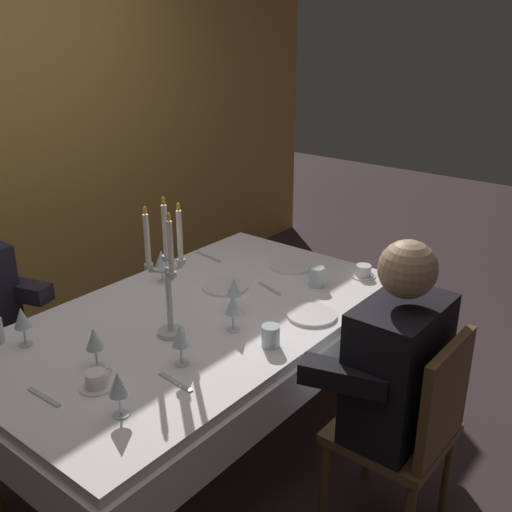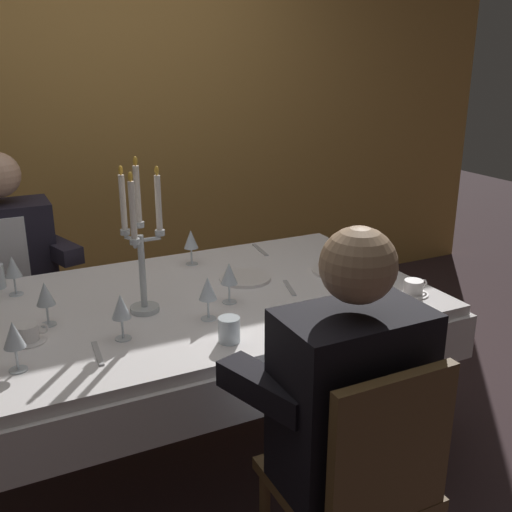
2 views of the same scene
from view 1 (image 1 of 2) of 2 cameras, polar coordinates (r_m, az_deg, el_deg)
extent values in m
plane|color=#3C2B2E|center=(3.05, -5.11, -18.01)|extent=(12.00, 12.00, 0.00)
cube|color=white|center=(2.65, -5.63, -5.94)|extent=(1.90, 1.10, 0.04)
cube|color=white|center=(2.71, -5.54, -8.01)|extent=(1.94, 1.14, 0.18)
cylinder|color=brown|center=(3.21, 10.83, -8.58)|extent=(0.07, 0.07, 0.70)
cylinder|color=brown|center=(3.63, -1.20, -4.43)|extent=(0.07, 0.07, 0.70)
cylinder|color=silver|center=(2.49, -8.09, -7.22)|extent=(0.11, 0.11, 0.02)
cylinder|color=silver|center=(2.42, -8.28, -4.11)|extent=(0.02, 0.02, 0.28)
cylinder|color=silver|center=(2.35, -8.51, -0.16)|extent=(0.04, 0.04, 0.02)
cylinder|color=white|center=(2.31, -8.66, 2.40)|extent=(0.02, 0.02, 0.20)
ellipsoid|color=yellow|center=(2.28, -8.83, 5.21)|extent=(0.02, 0.02, 0.03)
cylinder|color=silver|center=(2.40, -7.78, -1.23)|extent=(0.08, 0.01, 0.01)
cylinder|color=silver|center=(2.41, -7.17, -0.52)|extent=(0.04, 0.04, 0.02)
cylinder|color=white|center=(2.37, -7.29, 1.96)|extent=(0.02, 0.02, 0.20)
ellipsoid|color=yellow|center=(2.34, -7.43, 4.69)|extent=(0.02, 0.02, 0.03)
cylinder|color=silver|center=(2.39, -9.29, -1.44)|extent=(0.05, 0.07, 0.01)
cylinder|color=silver|center=(2.39, -10.18, -0.94)|extent=(0.04, 0.04, 0.02)
cylinder|color=white|center=(2.35, -10.36, 1.56)|extent=(0.02, 0.02, 0.20)
ellipsoid|color=yellow|center=(2.31, -10.55, 4.31)|extent=(0.02, 0.02, 0.03)
cylinder|color=silver|center=(2.34, -8.22, -1.84)|extent=(0.05, 0.07, 0.01)
cylinder|color=silver|center=(2.30, -8.02, -1.73)|extent=(0.04, 0.04, 0.02)
cylinder|color=white|center=(2.26, -8.17, 0.86)|extent=(0.02, 0.02, 0.20)
ellipsoid|color=yellow|center=(2.22, -8.33, 3.71)|extent=(0.02, 0.02, 0.03)
cylinder|color=white|center=(2.88, -2.99, -2.91)|extent=(0.22, 0.22, 0.01)
cylinder|color=white|center=(3.13, 3.38, -0.90)|extent=(0.24, 0.24, 0.01)
cylinder|color=white|center=(2.62, 5.34, -5.62)|extent=(0.22, 0.22, 0.01)
cylinder|color=silver|center=(2.57, -21.07, -7.86)|extent=(0.06, 0.06, 0.00)
cylinder|color=silver|center=(2.55, -21.19, -7.09)|extent=(0.01, 0.01, 0.07)
cone|color=silver|center=(2.51, -21.43, -5.48)|extent=(0.07, 0.07, 0.08)
cylinder|color=silver|center=(2.99, -8.89, -2.36)|extent=(0.06, 0.06, 0.00)
cylinder|color=silver|center=(2.97, -8.93, -1.67)|extent=(0.01, 0.01, 0.07)
cone|color=silver|center=(2.94, -9.02, -0.24)|extent=(0.07, 0.07, 0.08)
cylinder|color=#E0D172|center=(2.95, -8.99, -0.68)|extent=(0.04, 0.04, 0.03)
cylinder|color=silver|center=(2.66, -2.09, -5.24)|extent=(0.06, 0.06, 0.00)
cylinder|color=silver|center=(2.64, -2.10, -4.48)|extent=(0.01, 0.01, 0.07)
cone|color=silver|center=(2.61, -2.13, -2.90)|extent=(0.07, 0.07, 0.08)
cylinder|color=silver|center=(2.29, -7.10, -10.13)|extent=(0.06, 0.06, 0.00)
cylinder|color=silver|center=(2.27, -7.15, -9.28)|extent=(0.01, 0.01, 0.07)
cone|color=silver|center=(2.23, -7.24, -7.52)|extent=(0.07, 0.07, 0.08)
cylinder|color=#E0D172|center=(2.25, -7.21, -8.07)|extent=(0.04, 0.04, 0.03)
cylinder|color=silver|center=(2.07, -12.73, -14.52)|extent=(0.06, 0.06, 0.00)
cylinder|color=silver|center=(2.04, -12.82, -13.62)|extent=(0.01, 0.01, 0.07)
cone|color=silver|center=(2.00, -13.01, -11.75)|extent=(0.07, 0.07, 0.08)
cylinder|color=maroon|center=(2.01, -12.95, -12.33)|extent=(0.04, 0.04, 0.03)
cylinder|color=silver|center=(2.34, -14.89, -10.15)|extent=(0.06, 0.06, 0.00)
cylinder|color=silver|center=(2.32, -14.98, -9.32)|extent=(0.01, 0.01, 0.07)
cone|color=silver|center=(2.28, -15.18, -7.58)|extent=(0.07, 0.07, 0.08)
cylinder|color=silver|center=(2.51, -2.18, -7.00)|extent=(0.06, 0.06, 0.00)
cylinder|color=silver|center=(2.49, -2.20, -6.21)|extent=(0.01, 0.01, 0.07)
cone|color=silver|center=(2.45, -2.22, -4.55)|extent=(0.07, 0.07, 0.08)
cylinder|color=#E0D172|center=(2.46, -2.21, -5.07)|extent=(0.04, 0.04, 0.03)
cylinder|color=silver|center=(2.89, 5.79, -1.99)|extent=(0.07, 0.07, 0.10)
cylinder|color=silver|center=(2.37, 1.41, -7.61)|extent=(0.07, 0.07, 0.09)
cylinder|color=white|center=(2.22, -14.93, -11.91)|extent=(0.12, 0.12, 0.01)
cylinder|color=white|center=(2.21, -15.01, -11.25)|extent=(0.08, 0.08, 0.05)
torus|color=white|center=(2.23, -13.98, -10.69)|extent=(0.04, 0.01, 0.04)
cylinder|color=white|center=(3.05, 10.17, -1.88)|extent=(0.12, 0.12, 0.01)
cylinder|color=white|center=(3.04, 10.21, -1.35)|extent=(0.08, 0.08, 0.05)
torus|color=white|center=(3.08, 10.66, -1.02)|extent=(0.04, 0.01, 0.04)
cube|color=#B7B7BC|center=(2.22, -19.56, -12.55)|extent=(0.02, 0.17, 0.01)
cube|color=#B7B7BC|center=(3.26, -4.58, -0.07)|extent=(0.04, 0.19, 0.01)
cube|color=#B7B7BC|center=(2.19, -7.71, -11.81)|extent=(0.03, 0.17, 0.01)
cube|color=#B7B7BC|center=(2.87, 1.25, -3.11)|extent=(0.06, 0.17, 0.01)
cylinder|color=brown|center=(3.19, -20.09, -12.84)|extent=(0.04, 0.04, 0.42)
cube|color=black|center=(3.00, -21.63, -3.01)|extent=(0.19, 0.34, 0.08)
cylinder|color=brown|center=(2.82, 10.67, -16.74)|extent=(0.04, 0.04, 0.42)
cylinder|color=brown|center=(2.58, 6.55, -20.83)|extent=(0.04, 0.04, 0.42)
cylinder|color=brown|center=(2.72, 17.72, -19.23)|extent=(0.04, 0.04, 0.42)
cube|color=brown|center=(2.49, 12.75, -16.13)|extent=(0.42, 0.42, 0.04)
cube|color=brown|center=(2.30, 17.58, -12.90)|extent=(0.38, 0.04, 0.44)
cube|color=black|center=(2.33, 13.34, -10.46)|extent=(0.42, 0.26, 0.54)
cube|color=silver|center=(2.36, 10.44, -8.85)|extent=(0.16, 0.01, 0.40)
sphere|color=tan|center=(2.14, 14.26, -1.23)|extent=(0.21, 0.21, 0.21)
cube|color=black|center=(2.52, 13.59, -6.82)|extent=(0.19, 0.34, 0.08)
cube|color=black|center=(2.18, 8.42, -11.28)|extent=(0.19, 0.34, 0.08)
camera|label=2|loc=(1.05, 60.15, -5.11)|focal=42.09mm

